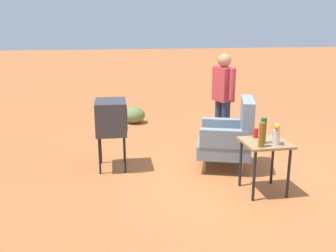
{
  "coord_description": "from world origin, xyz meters",
  "views": [
    {
      "loc": [
        4.88,
        -1.89,
        2.08
      ],
      "look_at": [
        -0.39,
        -0.92,
        0.65
      ],
      "focal_mm": 40.3,
      "sensor_mm": 36.0,
      "label": 1
    }
  ],
  "objects_px": {
    "person_standing": "(223,96)",
    "soda_can_red": "(256,133)",
    "bottle_tall_amber": "(262,135)",
    "side_table": "(265,149)",
    "bottle_wine_green": "(263,131)",
    "flower_vase": "(276,133)",
    "tv_on_stand": "(111,117)",
    "armchair": "(231,136)"
  },
  "relations": [
    {
      "from": "bottle_wine_green",
      "to": "flower_vase",
      "type": "xyz_separation_m",
      "value": [
        0.07,
        0.14,
        -0.01
      ]
    },
    {
      "from": "person_standing",
      "to": "bottle_tall_amber",
      "type": "height_order",
      "value": "person_standing"
    },
    {
      "from": "person_standing",
      "to": "soda_can_red",
      "type": "xyz_separation_m",
      "value": [
        1.55,
        -0.07,
        -0.2
      ]
    },
    {
      "from": "person_standing",
      "to": "bottle_wine_green",
      "type": "bearing_deg",
      "value": -2.57
    },
    {
      "from": "person_standing",
      "to": "soda_can_red",
      "type": "distance_m",
      "value": 1.57
    },
    {
      "from": "side_table",
      "to": "tv_on_stand",
      "type": "xyz_separation_m",
      "value": [
        -1.2,
        -1.86,
        0.21
      ]
    },
    {
      "from": "tv_on_stand",
      "to": "bottle_wine_green",
      "type": "distance_m",
      "value": 2.19
    },
    {
      "from": "soda_can_red",
      "to": "flower_vase",
      "type": "bearing_deg",
      "value": 21.86
    },
    {
      "from": "tv_on_stand",
      "to": "bottle_wine_green",
      "type": "relative_size",
      "value": 3.22
    },
    {
      "from": "flower_vase",
      "to": "bottle_tall_amber",
      "type": "bearing_deg",
      "value": -75.12
    },
    {
      "from": "side_table",
      "to": "flower_vase",
      "type": "distance_m",
      "value": 0.29
    },
    {
      "from": "armchair",
      "to": "bottle_tall_amber",
      "type": "relative_size",
      "value": 3.53
    },
    {
      "from": "bottle_tall_amber",
      "to": "flower_vase",
      "type": "xyz_separation_m",
      "value": [
        -0.06,
        0.22,
        -0.0
      ]
    },
    {
      "from": "bottle_tall_amber",
      "to": "soda_can_red",
      "type": "distance_m",
      "value": 0.39
    },
    {
      "from": "tv_on_stand",
      "to": "flower_vase",
      "type": "xyz_separation_m",
      "value": [
        1.33,
        1.94,
        0.04
      ]
    },
    {
      "from": "bottle_tall_amber",
      "to": "flower_vase",
      "type": "bearing_deg",
      "value": 104.88
    },
    {
      "from": "tv_on_stand",
      "to": "flower_vase",
      "type": "bearing_deg",
      "value": 55.47
    },
    {
      "from": "side_table",
      "to": "bottle_tall_amber",
      "type": "distance_m",
      "value": 0.35
    },
    {
      "from": "tv_on_stand",
      "to": "bottle_tall_amber",
      "type": "bearing_deg",
      "value": 51.06
    },
    {
      "from": "bottle_wine_green",
      "to": "bottle_tall_amber",
      "type": "relative_size",
      "value": 1.07
    },
    {
      "from": "bottle_wine_green",
      "to": "bottle_tall_amber",
      "type": "distance_m",
      "value": 0.15
    },
    {
      "from": "side_table",
      "to": "soda_can_red",
      "type": "distance_m",
      "value": 0.25
    },
    {
      "from": "armchair",
      "to": "soda_can_red",
      "type": "relative_size",
      "value": 8.69
    },
    {
      "from": "side_table",
      "to": "person_standing",
      "type": "relative_size",
      "value": 0.41
    },
    {
      "from": "soda_can_red",
      "to": "flower_vase",
      "type": "distance_m",
      "value": 0.35
    },
    {
      "from": "flower_vase",
      "to": "person_standing",
      "type": "bearing_deg",
      "value": -178.22
    },
    {
      "from": "armchair",
      "to": "tv_on_stand",
      "type": "xyz_separation_m",
      "value": [
        -0.31,
        -1.74,
        0.28
      ]
    },
    {
      "from": "person_standing",
      "to": "soda_can_red",
      "type": "height_order",
      "value": "person_standing"
    },
    {
      "from": "side_table",
      "to": "person_standing",
      "type": "height_order",
      "value": "person_standing"
    },
    {
      "from": "soda_can_red",
      "to": "armchair",
      "type": "bearing_deg",
      "value": -173.99
    },
    {
      "from": "tv_on_stand",
      "to": "bottle_tall_amber",
      "type": "height_order",
      "value": "tv_on_stand"
    },
    {
      "from": "side_table",
      "to": "bottle_tall_amber",
      "type": "height_order",
      "value": "bottle_tall_amber"
    },
    {
      "from": "armchair",
      "to": "soda_can_red",
      "type": "bearing_deg",
      "value": 6.01
    },
    {
      "from": "armchair",
      "to": "flower_vase",
      "type": "relative_size",
      "value": 4.0
    },
    {
      "from": "armchair",
      "to": "flower_vase",
      "type": "distance_m",
      "value": 1.09
    },
    {
      "from": "armchair",
      "to": "person_standing",
      "type": "relative_size",
      "value": 0.65
    },
    {
      "from": "armchair",
      "to": "person_standing",
      "type": "height_order",
      "value": "person_standing"
    },
    {
      "from": "side_table",
      "to": "flower_vase",
      "type": "relative_size",
      "value": 2.56
    },
    {
      "from": "person_standing",
      "to": "flower_vase",
      "type": "height_order",
      "value": "person_standing"
    },
    {
      "from": "tv_on_stand",
      "to": "soda_can_red",
      "type": "bearing_deg",
      "value": 60.65
    },
    {
      "from": "armchair",
      "to": "flower_vase",
      "type": "height_order",
      "value": "armchair"
    },
    {
      "from": "armchair",
      "to": "side_table",
      "type": "height_order",
      "value": "armchair"
    }
  ]
}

